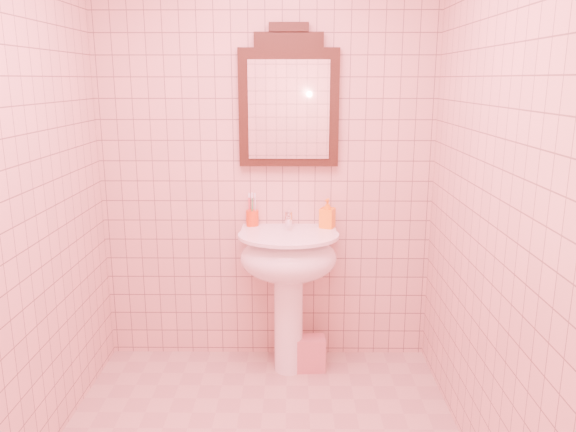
{
  "coord_description": "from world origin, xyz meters",
  "views": [
    {
      "loc": [
        0.16,
        -2.23,
        1.73
      ],
      "look_at": [
        0.13,
        0.55,
        1.05
      ],
      "focal_mm": 35.0,
      "sensor_mm": 36.0,
      "label": 1
    }
  ],
  "objects_px": {
    "pedestal_sink": "(288,267)",
    "toothbrush_cup": "(252,218)",
    "mirror": "(289,102)",
    "towel": "(310,353)",
    "soap_dispenser": "(327,213)"
  },
  "relations": [
    {
      "from": "pedestal_sink",
      "to": "toothbrush_cup",
      "type": "bearing_deg",
      "value": 141.08
    },
    {
      "from": "pedestal_sink",
      "to": "toothbrush_cup",
      "type": "relative_size",
      "value": 4.93
    },
    {
      "from": "mirror",
      "to": "towel",
      "type": "height_order",
      "value": "mirror"
    },
    {
      "from": "towel",
      "to": "soap_dispenser",
      "type": "bearing_deg",
      "value": 52.85
    },
    {
      "from": "soap_dispenser",
      "to": "towel",
      "type": "height_order",
      "value": "soap_dispenser"
    },
    {
      "from": "mirror",
      "to": "toothbrush_cup",
      "type": "distance_m",
      "value": 0.72
    },
    {
      "from": "mirror",
      "to": "soap_dispenser",
      "type": "distance_m",
      "value": 0.69
    },
    {
      "from": "toothbrush_cup",
      "to": "soap_dispenser",
      "type": "distance_m",
      "value": 0.45
    },
    {
      "from": "pedestal_sink",
      "to": "mirror",
      "type": "bearing_deg",
      "value": 90.0
    },
    {
      "from": "pedestal_sink",
      "to": "soap_dispenser",
      "type": "relative_size",
      "value": 4.88
    },
    {
      "from": "mirror",
      "to": "toothbrush_cup",
      "type": "bearing_deg",
      "value": -173.77
    },
    {
      "from": "mirror",
      "to": "soap_dispenser",
      "type": "xyz_separation_m",
      "value": [
        0.23,
        -0.07,
        -0.65
      ]
    },
    {
      "from": "pedestal_sink",
      "to": "toothbrush_cup",
      "type": "xyz_separation_m",
      "value": [
        -0.22,
        0.18,
        0.25
      ]
    },
    {
      "from": "pedestal_sink",
      "to": "soap_dispenser",
      "type": "xyz_separation_m",
      "value": [
        0.23,
        0.13,
        0.29
      ]
    },
    {
      "from": "toothbrush_cup",
      "to": "soap_dispenser",
      "type": "height_order",
      "value": "soap_dispenser"
    }
  ]
}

